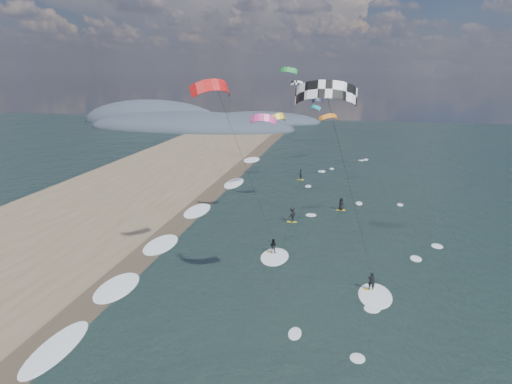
# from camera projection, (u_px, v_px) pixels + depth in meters

# --- Properties ---
(ground) EXTENTS (260.00, 260.00, 0.00)m
(ground) POSITION_uv_depth(u_px,v_px,m) (232.00, 351.00, 26.84)
(ground) COLOR black
(ground) RESTS_ON ground
(sand_strip) EXTENTS (26.00, 240.00, 0.00)m
(sand_strip) POSITION_uv_depth(u_px,v_px,m) (17.00, 254.00, 40.99)
(sand_strip) COLOR brown
(sand_strip) RESTS_ON ground
(wet_sand_strip) EXTENTS (3.00, 240.00, 0.00)m
(wet_sand_strip) POSITION_uv_depth(u_px,v_px,m) (133.00, 265.00, 38.61)
(wet_sand_strip) COLOR #382D23
(wet_sand_strip) RESTS_ON ground
(coastal_hills) EXTENTS (80.00, 41.00, 15.00)m
(coastal_hills) POSITION_uv_depth(u_px,v_px,m) (184.00, 125.00, 137.16)
(coastal_hills) COLOR #3D4756
(coastal_hills) RESTS_ON ground
(kitesurfer_near_a) EXTENTS (7.44, 8.17, 16.85)m
(kitesurfer_near_a) POSITION_uv_depth(u_px,v_px,m) (339.00, 146.00, 26.94)
(kitesurfer_near_a) COLOR gold
(kitesurfer_near_a) RESTS_ON ground
(kitesurfer_near_b) EXTENTS (6.73, 8.89, 16.80)m
(kitesurfer_near_b) POSITION_uv_depth(u_px,v_px,m) (239.00, 153.00, 34.92)
(kitesurfer_near_b) COLOR gold
(kitesurfer_near_b) RESTS_ON ground
(far_kitesurfers) EXTENTS (7.75, 20.90, 1.77)m
(far_kitesurfers) POSITION_uv_depth(u_px,v_px,m) (308.00, 202.00, 54.03)
(far_kitesurfers) COLOR gold
(far_kitesurfers) RESTS_ON ground
(bg_kite_field) EXTENTS (11.69, 69.57, 9.83)m
(bg_kite_field) POSITION_uv_depth(u_px,v_px,m) (307.00, 99.00, 73.87)
(bg_kite_field) COLOR teal
(bg_kite_field) RESTS_ON ground
(shoreline_surf) EXTENTS (2.40, 79.40, 0.11)m
(shoreline_surf) POSITION_uv_depth(u_px,v_px,m) (166.00, 246.00, 42.85)
(shoreline_surf) COLOR white
(shoreline_surf) RESTS_ON ground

